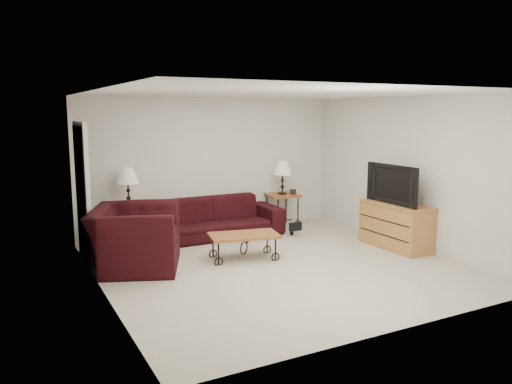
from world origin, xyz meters
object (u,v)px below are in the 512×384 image
Objects in this scene: coffee_table at (244,247)px; television at (397,184)px; sofa at (216,218)px; lamp_left at (128,187)px; side_table_left at (130,226)px; armchair at (135,238)px; tv_stand at (396,226)px; lamp_right at (282,178)px; side_table_right at (282,210)px; backpack at (292,223)px.

television reaches higher than coffee_table.
sofa is 3.64× the size of lamp_left.
side_table_left is at bearing 128.93° from coffee_table.
lamp_left reaches higher than armchair.
tv_stand is 0.70m from television.
television reaches higher than armchair.
television reaches higher than lamp_right.
side_table_left is 1.00× the size of lamp_left.
tv_stand reaches higher than side_table_right.
television reaches higher than sofa.
side_table_right is 0.61× the size of coffee_table.
armchair is (-0.23, -1.32, 0.12)m from side_table_left.
armchair is at bearing 167.21° from tv_stand.
armchair is 2.91× the size of backpack.
armchair is at bearing -157.91° from lamp_right.
lamp_left is 3.01m from lamp_right.
television is at bearing -69.51° from lamp_right.
lamp_left is at bearing 128.93° from coffee_table.
television is at bearing -41.45° from sofa.
television is at bearing 180.00° from tv_stand.
sofa is 1.75× the size of armchair.
armchair is at bearing -100.03° from side_table_left.
armchair is (-3.24, -1.32, 0.12)m from side_table_right.
side_table_right is 2.52m from television.
side_table_left is 1.02× the size of lamp_right.
sofa is 1.63m from lamp_right.
lamp_left is 4.46m from television.
lamp_left is (-1.51, 0.18, 0.64)m from sofa.
sofa reaches higher than side_table_left.
lamp_right is 1.08m from backpack.
lamp_right is (1.50, 0.18, 0.62)m from sofa.
lamp_right is at bearing -45.91° from armchair.
sofa is 3.14m from tv_stand.
side_table_left reaches higher than side_table_right.
side_table_right is (1.50, 0.18, -0.03)m from sofa.
side_table_left reaches higher than coffee_table.
armchair is (-1.58, 0.35, 0.25)m from coffee_table.
lamp_right is 2.40m from television.
side_table_right is at bearing 44.98° from coffee_table.
sofa is 5.09× the size of backpack.
side_table_right is at bearing 0.00° from side_table_left.
lamp_left is at bearing 173.20° from sofa.
lamp_left reaches higher than coffee_table.
armchair reaches higher than side_table_left.
television is 2.03m from backpack.
armchair is at bearing 167.54° from coffee_table.
side_table_right is 0.98× the size of lamp_left.
sofa is 2.08m from armchair.
side_table_left is at bearing -171.63° from backpack.
side_table_left is at bearing 180.00° from lamp_right.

